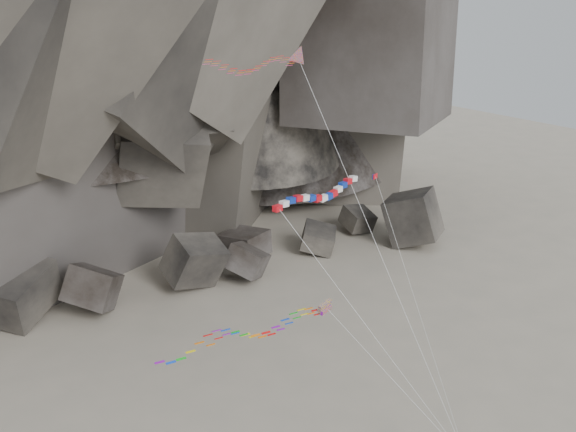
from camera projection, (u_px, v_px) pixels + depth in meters
boulder_field at (131, 285)px, 84.16m from camera, size 87.38×19.79×9.37m
delta_kite at (250, 64)px, 51.74m from camera, size 13.62×15.36×30.48m
banner_kite at (320, 197)px, 51.64m from camera, size 12.07×10.50×21.00m
parafoil_kite at (240, 333)px, 53.74m from camera, size 20.25×12.06×10.85m
pennant_kite at (393, 232)px, 54.72m from camera, size 2.42×9.33×21.12m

